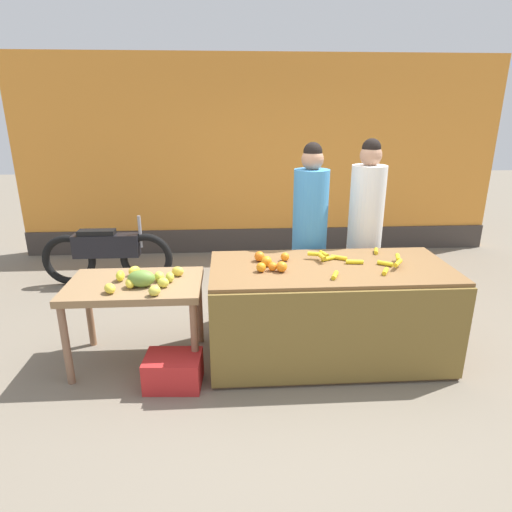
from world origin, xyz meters
TOP-DOWN VIEW (x-y plane):
  - ground_plane at (0.00, 0.00)m, footprint 24.00×24.00m
  - market_wall_back at (0.00, 3.16)m, footprint 7.05×0.23m
  - fruit_stall_counter at (0.36, -0.01)m, footprint 2.02×0.95m
  - side_table_wooden at (-1.28, 0.00)m, footprint 1.10×0.71m
  - banana_bunch_pile at (0.58, 0.05)m, footprint 0.79×0.71m
  - orange_pile at (-0.15, 0.01)m, footprint 0.30×0.36m
  - mango_papaya_pile at (-1.18, -0.07)m, footprint 0.61×0.57m
  - vendor_woman_blue_shirt at (0.31, 0.71)m, footprint 0.34×0.34m
  - vendor_woman_white_shirt at (0.88, 0.75)m, footprint 0.34×0.34m
  - parked_motorcycle at (-2.01, 1.83)m, footprint 1.60×0.18m
  - produce_crate at (-0.95, -0.38)m, footprint 0.46×0.35m
  - produce_sack at (-0.48, 0.64)m, footprint 0.38×0.32m

SIDE VIEW (x-z plane):
  - ground_plane at x=0.00m, z-range 0.00..0.00m
  - produce_crate at x=-0.95m, z-range 0.00..0.26m
  - produce_sack at x=-0.48m, z-range 0.00..0.46m
  - parked_motorcycle at x=-2.01m, z-range -0.04..0.84m
  - fruit_stall_counter at x=0.36m, z-range 0.00..0.85m
  - side_table_wooden at x=-1.28m, z-range 0.28..1.02m
  - mango_papaya_pile at x=-1.18m, z-range 0.72..0.86m
  - banana_bunch_pile at x=0.58m, z-range 0.84..0.91m
  - orange_pile at x=-0.15m, z-range 0.85..0.93m
  - vendor_woman_blue_shirt at x=0.31m, z-range 0.01..1.82m
  - vendor_woman_white_shirt at x=0.88m, z-range 0.01..1.85m
  - market_wall_back at x=0.00m, z-range -0.03..2.82m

